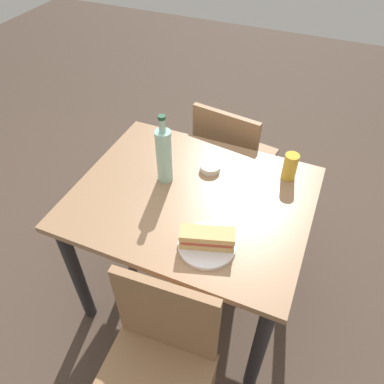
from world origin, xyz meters
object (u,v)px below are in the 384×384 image
chair_near (158,363)px  baguette_sandwich_near (207,238)px  dining_table (192,215)px  knife_near (205,233)px  water_bottle (164,155)px  olive_bowl (210,167)px  beer_glass (290,166)px  plate_near (207,245)px  chair_far (230,159)px

chair_near → baguette_sandwich_near: (0.04, 0.38, 0.30)m
dining_table → knife_near: bearing=-54.6°
water_bottle → olive_bowl: (0.16, 0.14, -0.12)m
beer_glass → olive_bowl: size_ratio=1.33×
water_bottle → plate_near: bearing=-42.5°
dining_table → baguette_sandwich_near: 0.33m
chair_far → chair_near: same height
chair_near → knife_near: chair_near is taller
chair_near → water_bottle: (-0.28, 0.66, 0.39)m
plate_near → knife_near: bearing=120.3°
chair_far → knife_near: chair_far is taller
chair_far → water_bottle: bearing=-104.2°
chair_far → water_bottle: water_bottle is taller
chair_near → chair_far: bearing=96.4°
chair_far → baguette_sandwich_near: size_ratio=3.96×
dining_table → chair_near: (0.12, -0.61, -0.13)m
chair_near → knife_near: (0.01, 0.42, 0.27)m
knife_near → beer_glass: (0.22, 0.47, 0.05)m
dining_table → water_bottle: size_ratio=3.06×
chair_far → chair_near: (0.14, -1.21, 0.00)m
chair_far → baguette_sandwich_near: (0.17, -0.84, 0.30)m
dining_table → plate_near: (0.16, -0.23, 0.13)m
chair_far → baguette_sandwich_near: chair_far is taller
dining_table → chair_far: bearing=91.1°
chair_far → plate_near: bearing=-78.5°
knife_near → plate_near: bearing=-59.7°
chair_near → plate_near: bearing=84.6°
knife_near → water_bottle: bearing=139.9°
knife_near → beer_glass: 0.52m
chair_near → olive_bowl: bearing=98.0°
water_bottle → baguette_sandwich_near: bearing=-42.5°
water_bottle → olive_bowl: water_bottle is taller
dining_table → olive_bowl: bearing=86.5°
plate_near → water_bottle: (-0.31, 0.28, 0.13)m
plate_near → beer_glass: size_ratio=1.75×
chair_near → plate_near: (0.04, 0.38, 0.26)m
dining_table → beer_glass: bearing=38.2°
dining_table → baguette_sandwich_near: bearing=-55.5°
chair_near → water_bottle: 0.82m
plate_near → water_bottle: bearing=137.5°
plate_near → dining_table: bearing=124.5°
baguette_sandwich_near → water_bottle: size_ratio=0.65×
water_bottle → chair_far: bearing=75.8°
plate_near → knife_near: 0.05m
chair_near → knife_near: bearing=88.7°
baguette_sandwich_near → knife_near: baguette_sandwich_near is taller
chair_near → olive_bowl: 0.85m
chair_near → water_bottle: size_ratio=2.58×
chair_far → olive_bowl: bearing=-86.8°
chair_far → water_bottle: size_ratio=2.58×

